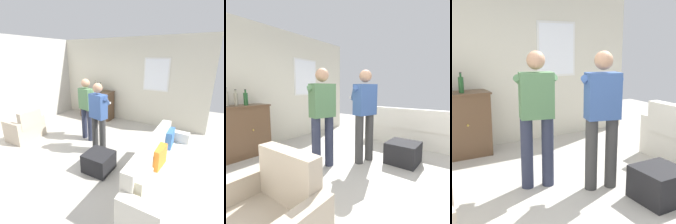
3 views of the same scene
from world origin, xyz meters
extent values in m
plane|color=#B2ADA3|center=(0.00, 0.00, 0.00)|extent=(10.40, 10.40, 0.00)
cube|color=beige|center=(0.00, 2.66, 1.40)|extent=(5.20, 0.12, 2.80)
cube|color=silver|center=(1.01, 2.60, 1.67)|extent=(0.80, 0.02, 1.01)
cube|color=white|center=(1.01, 2.59, 1.67)|extent=(0.72, 0.03, 0.93)
cube|color=silver|center=(2.02, -0.17, 0.21)|extent=(0.55, 2.10, 0.42)
cube|color=silver|center=(1.82, -0.17, 0.66)|extent=(0.18, 2.10, 0.47)
cube|color=silver|center=(2.02, 0.96, 0.32)|extent=(0.55, 0.18, 0.64)
cube|color=#386BB7|center=(1.95, 0.63, 0.60)|extent=(0.16, 0.41, 0.36)
cube|color=orange|center=(1.95, -0.17, 0.60)|extent=(0.18, 0.41, 0.36)
cube|color=#B2A38E|center=(-1.54, -0.12, 0.62)|extent=(0.17, 0.65, 0.45)
cube|color=#B2A38E|center=(-1.82, 0.25, 0.30)|extent=(0.64, 0.15, 0.60)
cube|color=brown|center=(-1.05, 2.30, 0.50)|extent=(1.25, 0.44, 1.00)
cube|color=brown|center=(-1.05, 2.30, 1.01)|extent=(1.29, 0.48, 0.03)
sphere|color=#B79338|center=(-0.80, 2.06, 0.55)|extent=(0.04, 0.04, 0.04)
cylinder|color=gray|center=(-1.12, 2.35, 1.16)|extent=(0.07, 0.07, 0.27)
cylinder|color=gray|center=(-1.12, 2.35, 1.33)|extent=(0.03, 0.03, 0.06)
cylinder|color=#262626|center=(-1.12, 2.35, 1.37)|extent=(0.03, 0.03, 0.02)
cylinder|color=#1E4C23|center=(-0.82, 2.24, 1.15)|extent=(0.08, 0.08, 0.24)
cylinder|color=#1E4C23|center=(-0.82, 2.24, 1.30)|extent=(0.03, 0.03, 0.06)
cylinder|color=#262626|center=(-0.82, 2.24, 1.33)|extent=(0.04, 0.04, 0.02)
cylinder|color=gray|center=(-0.98, 2.30, 1.15)|extent=(0.07, 0.07, 0.23)
cylinder|color=gray|center=(-0.98, 2.30, 1.29)|extent=(0.03, 0.03, 0.06)
cylinder|color=#262626|center=(-0.98, 2.30, 1.33)|extent=(0.03, 0.03, 0.02)
cube|color=black|center=(0.79, -0.30, 0.19)|extent=(0.53, 0.53, 0.38)
cylinder|color=#282D42|center=(-0.39, 0.74, 0.44)|extent=(0.15, 0.15, 0.88)
cylinder|color=#282D42|center=(-0.14, 0.68, 0.44)|extent=(0.15, 0.15, 0.88)
cube|color=#4C754C|center=(-0.27, 0.71, 1.16)|extent=(0.44, 0.31, 0.55)
sphere|color=tan|center=(-0.27, 0.71, 1.57)|extent=(0.22, 0.22, 0.22)
cylinder|color=#4C754C|center=(-0.34, 0.89, 1.27)|extent=(0.39, 0.35, 0.29)
cylinder|color=#4C754C|center=(-0.12, 0.84, 1.27)|extent=(0.25, 0.44, 0.29)
cube|color=white|center=(-0.19, 1.02, 1.18)|extent=(0.16, 0.07, 0.04)
cylinder|color=#383838|center=(0.27, 0.32, 0.44)|extent=(0.15, 0.15, 0.88)
cylinder|color=#383838|center=(0.52, 0.25, 0.44)|extent=(0.15, 0.15, 0.88)
cube|color=#385693|center=(0.40, 0.29, 1.16)|extent=(0.44, 0.31, 0.55)
sphere|color=tan|center=(0.40, 0.29, 1.57)|extent=(0.22, 0.22, 0.22)
cylinder|color=#385693|center=(0.32, 0.47, 1.27)|extent=(0.39, 0.35, 0.29)
cylinder|color=#385693|center=(0.55, 0.41, 1.27)|extent=(0.24, 0.44, 0.29)
cube|color=white|center=(0.47, 0.60, 1.18)|extent=(0.16, 0.08, 0.04)
camera|label=1|loc=(2.54, -2.82, 2.26)|focal=28.00mm
camera|label=2|loc=(-2.35, -1.30, 1.34)|focal=28.00mm
camera|label=3|loc=(-1.78, -2.64, 1.73)|focal=50.00mm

